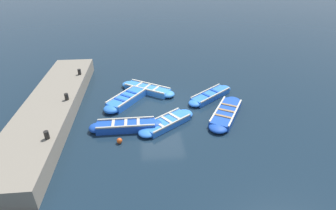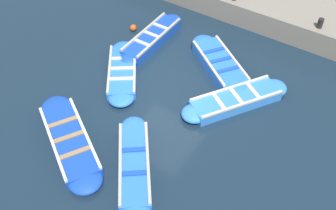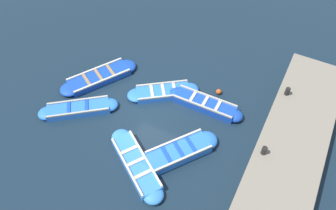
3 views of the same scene
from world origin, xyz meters
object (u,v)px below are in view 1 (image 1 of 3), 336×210
at_px(boat_near_quay, 126,126).
at_px(bollard_north, 79,72).
at_px(boat_inner_gap, 210,95).
at_px(buoy_orange_near, 119,141).
at_px(boat_alongside, 167,123).
at_px(bollard_mid_north, 66,97).
at_px(boat_outer_right, 127,99).
at_px(boat_far_corner, 147,89).
at_px(bollard_mid_south, 47,135).
at_px(boat_end_of_row, 226,113).

xyz_separation_m(boat_near_quay, bollard_north, (3.07, -5.11, 0.85)).
bearing_deg(boat_inner_gap, buoy_orange_near, 37.24).
relative_size(boat_alongside, bollard_north, 9.16).
bearing_deg(bollard_north, bollard_mid_north, 90.00).
height_order(boat_inner_gap, bollard_mid_north, bollard_mid_north).
height_order(boat_outer_right, buoy_orange_near, boat_outer_right).
distance_m(boat_far_corner, bollard_mid_north, 4.88).
relative_size(boat_alongside, boat_outer_right, 0.96).
relative_size(boat_far_corner, bollard_mid_south, 10.09).
distance_m(boat_inner_gap, buoy_orange_near, 6.44).
height_order(bollard_mid_north, bollard_mid_south, same).
bearing_deg(boat_far_corner, boat_end_of_row, 141.38).
relative_size(boat_end_of_row, bollard_mid_north, 10.97).
bearing_deg(boat_alongside, bollard_north, -43.97).
height_order(boat_alongside, bollard_mid_south, bollard_mid_south).
height_order(boat_inner_gap, bollard_north, bollard_north).
distance_m(boat_alongside, boat_inner_gap, 3.90).
distance_m(boat_end_of_row, buoy_orange_near, 5.78).
xyz_separation_m(boat_far_corner, bollard_mid_south, (4.22, 5.65, 0.88)).
distance_m(boat_alongside, bollard_mid_north, 5.40).
xyz_separation_m(boat_end_of_row, boat_far_corner, (4.07, -3.25, 0.02)).
height_order(boat_outer_right, bollard_mid_south, bollard_mid_south).
height_order(boat_far_corner, bollard_north, bollard_north).
bearing_deg(boat_alongside, bollard_mid_north, -16.97).
height_order(boat_end_of_row, boat_far_corner, boat_far_corner).
bearing_deg(boat_near_quay, boat_far_corner, -105.85).
height_order(boat_end_of_row, boat_alongside, boat_end_of_row).
bearing_deg(boat_end_of_row, boat_alongside, 10.39).
distance_m(boat_far_corner, boat_outer_right, 1.75).
xyz_separation_m(boat_far_corner, bollard_north, (4.22, -1.07, 0.88)).
xyz_separation_m(boat_far_corner, buoy_orange_near, (1.40, 5.09, -0.04)).
distance_m(boat_near_quay, buoy_orange_near, 1.09).
height_order(boat_far_corner, bollard_mid_south, bollard_mid_south).
bearing_deg(boat_alongside, boat_far_corner, -77.26).
bearing_deg(boat_near_quay, bollard_north, -58.94).
distance_m(bollard_north, bollard_mid_south, 6.71).
height_order(boat_inner_gap, bollard_mid_south, bollard_mid_south).
bearing_deg(bollard_mid_south, boat_alongside, -160.48).
xyz_separation_m(bollard_mid_north, buoy_orange_near, (-2.82, 2.80, -0.92)).
bearing_deg(bollard_mid_north, buoy_orange_near, 135.18).
bearing_deg(bollard_mid_north, bollard_mid_south, 90.00).
bearing_deg(boat_end_of_row, bollard_mid_south, 16.09).
bearing_deg(bollard_mid_south, boat_outer_right, -124.14).
bearing_deg(boat_alongside, boat_near_quay, 5.53).
bearing_deg(bollard_mid_north, boat_alongside, 163.03).
distance_m(boat_far_corner, boat_inner_gap, 3.91).
relative_size(boat_end_of_row, bollard_north, 10.97).
height_order(boat_alongside, bollard_mid_north, bollard_mid_north).
distance_m(boat_end_of_row, boat_far_corner, 5.21).
bearing_deg(boat_far_corner, boat_alongside, 102.74).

